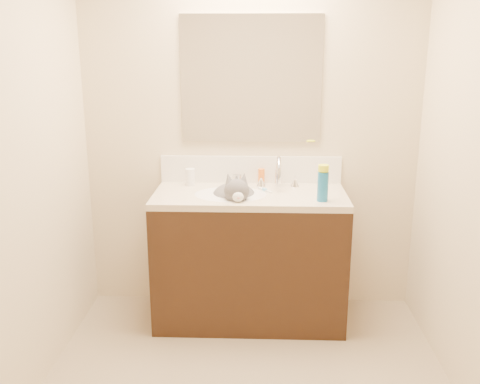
# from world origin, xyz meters

# --- Properties ---
(room_shell) EXTENTS (2.24, 2.54, 2.52)m
(room_shell) POSITION_xyz_m (0.00, 0.00, 1.49)
(room_shell) COLOR beige
(room_shell) RESTS_ON ground
(vanity_cabinet) EXTENTS (1.20, 0.55, 0.82)m
(vanity_cabinet) POSITION_xyz_m (0.00, 0.97, 0.41)
(vanity_cabinet) COLOR black
(vanity_cabinet) RESTS_ON ground
(counter_slab) EXTENTS (1.20, 0.55, 0.04)m
(counter_slab) POSITION_xyz_m (0.00, 0.97, 0.84)
(counter_slab) COLOR beige
(counter_slab) RESTS_ON vanity_cabinet
(basin) EXTENTS (0.45, 0.36, 0.14)m
(basin) POSITION_xyz_m (-0.12, 0.94, 0.79)
(basin) COLOR white
(basin) RESTS_ON vanity_cabinet
(faucet) EXTENTS (0.28, 0.20, 0.21)m
(faucet) POSITION_xyz_m (0.18, 1.11, 0.95)
(faucet) COLOR silver
(faucet) RESTS_ON counter_slab
(cat) EXTENTS (0.37, 0.43, 0.32)m
(cat) POSITION_xyz_m (-0.09, 0.95, 0.83)
(cat) COLOR #504E50
(cat) RESTS_ON basin
(backsplash) EXTENTS (1.20, 0.02, 0.18)m
(backsplash) POSITION_xyz_m (0.00, 1.24, 0.95)
(backsplash) COLOR white
(backsplash) RESTS_ON counter_slab
(mirror) EXTENTS (0.90, 0.02, 0.80)m
(mirror) POSITION_xyz_m (0.00, 1.24, 1.54)
(mirror) COLOR white
(mirror) RESTS_ON room_shell
(pill_bottle) EXTENTS (0.07, 0.07, 0.11)m
(pill_bottle) POSITION_xyz_m (-0.40, 1.15, 0.92)
(pill_bottle) COLOR white
(pill_bottle) RESTS_ON counter_slab
(pill_label) EXTENTS (0.06, 0.06, 0.04)m
(pill_label) POSITION_xyz_m (-0.40, 1.15, 0.90)
(pill_label) COLOR #CF5622
(pill_label) RESTS_ON pill_bottle
(silver_jar) EXTENTS (0.07, 0.07, 0.07)m
(silver_jar) POSITION_xyz_m (-0.09, 1.18, 0.89)
(silver_jar) COLOR #B7B7BC
(silver_jar) RESTS_ON counter_slab
(amber_bottle) EXTENTS (0.05, 0.05, 0.11)m
(amber_bottle) POSITION_xyz_m (0.07, 1.19, 0.91)
(amber_bottle) COLOR orange
(amber_bottle) RESTS_ON counter_slab
(toothbrush) EXTENTS (0.09, 0.13, 0.01)m
(toothbrush) POSITION_xyz_m (0.09, 1.03, 0.87)
(toothbrush) COLOR white
(toothbrush) RESTS_ON counter_slab
(toothbrush_head) EXTENTS (0.03, 0.04, 0.02)m
(toothbrush_head) POSITION_xyz_m (0.09, 1.03, 0.87)
(toothbrush_head) COLOR #6EBAEA
(toothbrush_head) RESTS_ON counter_slab
(spray_can) EXTENTS (0.08, 0.08, 0.18)m
(spray_can) POSITION_xyz_m (0.43, 0.82, 0.95)
(spray_can) COLOR #1766A3
(spray_can) RESTS_ON counter_slab
(spray_cap) EXTENTS (0.08, 0.08, 0.04)m
(spray_cap) POSITION_xyz_m (0.43, 0.82, 1.06)
(spray_cap) COLOR #E1F319
(spray_cap) RESTS_ON spray_can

